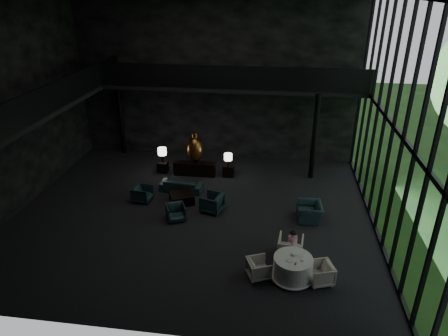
# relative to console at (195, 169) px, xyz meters

# --- Properties ---
(floor) EXTENTS (14.00, 12.00, 0.02)m
(floor) POSITION_rel_console_xyz_m (0.67, -3.51, -0.32)
(floor) COLOR black
(floor) RESTS_ON ground
(wall_back) EXTENTS (14.00, 0.04, 8.00)m
(wall_back) POSITION_rel_console_xyz_m (0.67, 2.49, 3.68)
(wall_back) COLOR black
(wall_back) RESTS_ON ground
(wall_front) EXTENTS (14.00, 0.04, 8.00)m
(wall_front) POSITION_rel_console_xyz_m (0.67, -9.51, 3.68)
(wall_front) COLOR black
(wall_front) RESTS_ON ground
(wall_left) EXTENTS (0.04, 12.00, 8.00)m
(wall_left) POSITION_rel_console_xyz_m (-6.33, -3.51, 3.68)
(wall_left) COLOR black
(wall_left) RESTS_ON ground
(curtain_wall) EXTENTS (0.20, 12.00, 8.00)m
(curtain_wall) POSITION_rel_console_xyz_m (7.62, -3.51, 3.68)
(curtain_wall) COLOR black
(curtain_wall) RESTS_ON ground
(mezzanine_left) EXTENTS (2.00, 12.00, 0.25)m
(mezzanine_left) POSITION_rel_console_xyz_m (-5.33, -3.51, 3.68)
(mezzanine_left) COLOR black
(mezzanine_left) RESTS_ON wall_left
(mezzanine_back) EXTENTS (12.00, 2.00, 0.25)m
(mezzanine_back) POSITION_rel_console_xyz_m (1.67, 1.49, 3.68)
(mezzanine_back) COLOR black
(mezzanine_back) RESTS_ON wall_back
(railing_left) EXTENTS (0.06, 12.00, 1.00)m
(railing_left) POSITION_rel_console_xyz_m (-4.33, -3.51, 4.28)
(railing_left) COLOR black
(railing_left) RESTS_ON mezzanine_left
(railing_back) EXTENTS (12.00, 0.06, 1.00)m
(railing_back) POSITION_rel_console_xyz_m (1.67, 0.49, 4.28)
(railing_back) COLOR black
(railing_back) RESTS_ON mezzanine_back
(column_nw) EXTENTS (0.24, 0.24, 4.00)m
(column_nw) POSITION_rel_console_xyz_m (-4.33, 2.19, 1.68)
(column_nw) COLOR black
(column_nw) RESTS_ON floor
(column_ne) EXTENTS (0.24, 0.24, 4.00)m
(column_ne) POSITION_rel_console_xyz_m (5.47, 0.49, 1.68)
(column_ne) COLOR black
(column_ne) RESTS_ON floor
(console) EXTENTS (2.00, 0.45, 0.64)m
(console) POSITION_rel_console_xyz_m (0.00, 0.00, 0.00)
(console) COLOR black
(console) RESTS_ON floor
(bronze_urn) EXTENTS (0.77, 0.77, 1.44)m
(bronze_urn) POSITION_rel_console_xyz_m (0.00, 0.20, 0.93)
(bronze_urn) COLOR #AC873F
(bronze_urn) RESTS_ON console
(side_table_left) EXTENTS (0.47, 0.47, 0.52)m
(side_table_left) POSITION_rel_console_xyz_m (-1.60, 0.11, -0.06)
(side_table_left) COLOR black
(side_table_left) RESTS_ON floor
(table_lamp_left) EXTENTS (0.42, 0.42, 0.70)m
(table_lamp_left) POSITION_rel_console_xyz_m (-1.60, 0.16, 0.70)
(table_lamp_left) COLOR black
(table_lamp_left) RESTS_ON side_table_left
(side_table_right) EXTENTS (0.51, 0.51, 0.56)m
(side_table_right) POSITION_rel_console_xyz_m (1.60, 0.11, -0.04)
(side_table_right) COLOR black
(side_table_right) RESTS_ON floor
(table_lamp_right) EXTENTS (0.38, 0.38, 0.63)m
(table_lamp_right) POSITION_rel_console_xyz_m (1.60, -0.04, 0.69)
(table_lamp_right) COLOR black
(table_lamp_right) RESTS_ON side_table_right
(sofa) EXTENTS (1.69, 0.63, 0.65)m
(sofa) POSITION_rel_console_xyz_m (-0.26, -1.67, 0.01)
(sofa) COLOR #1B313A
(sofa) RESTS_ON floor
(lounge_armchair_west) EXTENTS (0.70, 0.74, 0.70)m
(lounge_armchair_west) POSITION_rel_console_xyz_m (-1.66, -2.78, 0.03)
(lounge_armchair_west) COLOR #25424A
(lounge_armchair_west) RESTS_ON floor
(lounge_armchair_east) EXTENTS (0.99, 1.02, 0.86)m
(lounge_armchair_east) POSITION_rel_console_xyz_m (1.35, -3.18, 0.11)
(lounge_armchair_east) COLOR black
(lounge_armchair_east) RESTS_ON floor
(lounge_armchair_south) EXTENTS (0.81, 0.79, 0.64)m
(lounge_armchair_south) POSITION_rel_console_xyz_m (0.08, -4.02, 0.00)
(lounge_armchair_south) COLOR #102B2D
(lounge_armchair_south) RESTS_ON floor
(window_armchair) EXTENTS (0.71, 1.03, 0.87)m
(window_armchair) POSITION_rel_console_xyz_m (5.18, -3.30, 0.12)
(window_armchair) COLOR black
(window_armchair) RESTS_ON floor
(coffee_table) EXTENTS (1.22, 1.22, 0.41)m
(coffee_table) POSITION_rel_console_xyz_m (-0.02, -2.65, -0.11)
(coffee_table) COLOR black
(coffee_table) RESTS_ON floor
(dining_table) EXTENTS (1.37, 1.37, 0.75)m
(dining_table) POSITION_rel_console_xyz_m (4.47, -6.82, 0.01)
(dining_table) COLOR white
(dining_table) RESTS_ON floor
(dining_chair_north) EXTENTS (0.93, 0.88, 0.87)m
(dining_chair_north) POSITION_rel_console_xyz_m (4.42, -5.75, 0.12)
(dining_chair_north) COLOR #BCB09A
(dining_chair_north) RESTS_ON floor
(dining_chair_east) EXTENTS (0.80, 0.82, 0.68)m
(dining_chair_east) POSITION_rel_console_xyz_m (5.30, -6.90, 0.02)
(dining_chair_east) COLOR beige
(dining_chair_east) RESTS_ON floor
(dining_chair_west) EXTENTS (0.74, 0.76, 0.61)m
(dining_chair_west) POSITION_rel_console_xyz_m (3.44, -6.89, -0.01)
(dining_chair_west) COLOR #A89F88
(dining_chair_west) RESTS_ON floor
(child) EXTENTS (0.30, 0.30, 0.65)m
(child) POSITION_rel_console_xyz_m (4.47, -5.86, 0.45)
(child) COLOR #CC768F
(child) RESTS_ON dining_chair_north
(plate_a) EXTENTS (0.24, 0.24, 0.01)m
(plate_a) POSITION_rel_console_xyz_m (4.36, -6.96, 0.44)
(plate_a) COLOR white
(plate_a) RESTS_ON dining_table
(plate_b) EXTENTS (0.24, 0.24, 0.01)m
(plate_b) POSITION_rel_console_xyz_m (4.69, -6.67, 0.44)
(plate_b) COLOR white
(plate_b) RESTS_ON dining_table
(saucer) EXTENTS (0.17, 0.17, 0.01)m
(saucer) POSITION_rel_console_xyz_m (4.72, -6.89, 0.44)
(saucer) COLOR white
(saucer) RESTS_ON dining_table
(coffee_cup) EXTENTS (0.10, 0.10, 0.06)m
(coffee_cup) POSITION_rel_console_xyz_m (4.72, -6.93, 0.47)
(coffee_cup) COLOR white
(coffee_cup) RESTS_ON saucer
(cereal_bowl) EXTENTS (0.17, 0.17, 0.08)m
(cereal_bowl) POSITION_rel_console_xyz_m (4.47, -6.67, 0.47)
(cereal_bowl) COLOR white
(cereal_bowl) RESTS_ON dining_table
(cream_pot) EXTENTS (0.07, 0.07, 0.07)m
(cream_pot) POSITION_rel_console_xyz_m (4.52, -7.12, 0.47)
(cream_pot) COLOR #99999E
(cream_pot) RESTS_ON dining_table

